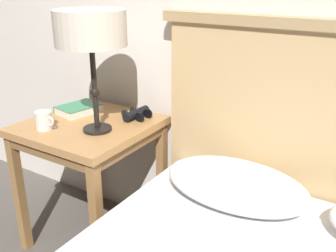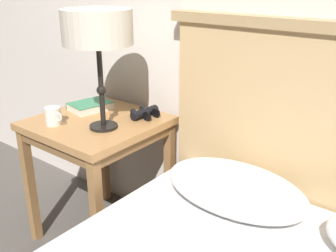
{
  "view_description": "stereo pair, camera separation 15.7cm",
  "coord_description": "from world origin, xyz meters",
  "px_view_note": "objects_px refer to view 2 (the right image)",
  "views": [
    {
      "loc": [
        0.64,
        -0.57,
        1.34
      ],
      "look_at": [
        -0.13,
        0.67,
        0.77
      ],
      "focal_mm": 42.0,
      "sensor_mm": 36.0,
      "label": 1
    },
    {
      "loc": [
        0.77,
        -0.48,
        1.34
      ],
      "look_at": [
        -0.13,
        0.67,
        0.77
      ],
      "focal_mm": 42.0,
      "sensor_mm": 36.0,
      "label": 2
    }
  ],
  "objects_px": {
    "table_lamp": "(97,30)",
    "binoculars_pair": "(145,113)",
    "nightstand": "(98,136)",
    "coffee_mug": "(53,116)",
    "book_on_nightstand": "(90,106)"
  },
  "relations": [
    {
      "from": "nightstand",
      "to": "book_on_nightstand",
      "type": "height_order",
      "value": "book_on_nightstand"
    },
    {
      "from": "table_lamp",
      "to": "coffee_mug",
      "type": "height_order",
      "value": "table_lamp"
    },
    {
      "from": "table_lamp",
      "to": "nightstand",
      "type": "bearing_deg",
      "value": 153.93
    },
    {
      "from": "book_on_nightstand",
      "to": "coffee_mug",
      "type": "distance_m",
      "value": 0.26
    },
    {
      "from": "nightstand",
      "to": "table_lamp",
      "type": "height_order",
      "value": "table_lamp"
    },
    {
      "from": "coffee_mug",
      "to": "table_lamp",
      "type": "bearing_deg",
      "value": 28.44
    },
    {
      "from": "nightstand",
      "to": "coffee_mug",
      "type": "xyz_separation_m",
      "value": [
        -0.11,
        -0.17,
        0.13
      ]
    },
    {
      "from": "nightstand",
      "to": "binoculars_pair",
      "type": "height_order",
      "value": "binoculars_pair"
    },
    {
      "from": "table_lamp",
      "to": "binoculars_pair",
      "type": "xyz_separation_m",
      "value": [
        0.05,
        0.23,
        -0.42
      ]
    },
    {
      "from": "book_on_nightstand",
      "to": "binoculars_pair",
      "type": "height_order",
      "value": "binoculars_pair"
    },
    {
      "from": "binoculars_pair",
      "to": "coffee_mug",
      "type": "bearing_deg",
      "value": -128.03
    },
    {
      "from": "nightstand",
      "to": "coffee_mug",
      "type": "height_order",
      "value": "coffee_mug"
    },
    {
      "from": "binoculars_pair",
      "to": "coffee_mug",
      "type": "relative_size",
      "value": 1.57
    },
    {
      "from": "nightstand",
      "to": "book_on_nightstand",
      "type": "xyz_separation_m",
      "value": [
        -0.14,
        0.08,
        0.11
      ]
    },
    {
      "from": "nightstand",
      "to": "binoculars_pair",
      "type": "distance_m",
      "value": 0.26
    }
  ]
}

